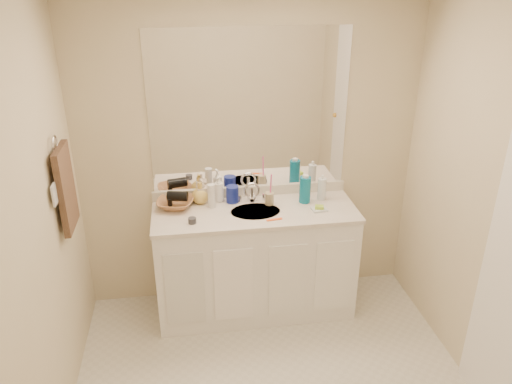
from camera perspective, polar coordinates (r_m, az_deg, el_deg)
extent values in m
cube|color=white|center=(2.31, 3.85, 20.98)|extent=(2.60, 2.60, 0.02)
cube|color=beige|center=(3.83, -0.72, 4.04)|extent=(2.60, 0.02, 2.40)
cube|color=beige|center=(2.75, -24.72, -7.17)|extent=(0.02, 2.60, 2.40)
cube|color=beige|center=(3.18, 26.82, -3.30)|extent=(0.02, 2.60, 2.40)
cube|color=white|center=(3.94, -0.11, -8.01)|extent=(1.50, 0.55, 0.85)
cube|color=silver|center=(3.72, -0.11, -2.28)|extent=(1.52, 0.57, 0.03)
cube|color=silver|center=(3.93, -0.67, 0.13)|extent=(1.52, 0.03, 0.08)
cylinder|color=#B8B0A1|center=(3.70, -0.07, -2.38)|extent=(0.37, 0.37, 0.02)
cylinder|color=silver|center=(3.83, -0.47, -0.28)|extent=(0.02, 0.02, 0.11)
cube|color=white|center=(3.72, -0.74, 9.21)|extent=(1.48, 0.01, 1.20)
cylinder|color=navy|center=(3.81, -2.72, -0.25)|extent=(0.10, 0.10, 0.13)
cylinder|color=tan|center=(3.78, 1.53, -0.74)|extent=(0.08, 0.08, 0.09)
cylinder|color=#F3409A|center=(3.74, 1.70, 0.70)|extent=(0.01, 0.04, 0.20)
cylinder|color=#0B698E|center=(3.81, 5.62, 0.26)|extent=(0.11, 0.11, 0.20)
cylinder|color=white|center=(3.88, 7.53, 0.36)|extent=(0.07, 0.07, 0.17)
cube|color=silver|center=(3.74, 7.24, -1.97)|extent=(0.12, 0.10, 0.01)
cube|color=#A3D433|center=(3.73, 7.25, -1.73)|extent=(0.07, 0.06, 0.02)
cube|color=#FF561A|center=(3.57, 2.11, -3.15)|extent=(0.12, 0.04, 0.00)
cylinder|color=#313138|center=(3.55, -7.30, -3.25)|extent=(0.07, 0.07, 0.04)
cylinder|color=silver|center=(3.73, -5.12, -0.43)|extent=(0.08, 0.08, 0.18)
imported|color=white|center=(3.82, -4.26, 0.39)|extent=(0.10, 0.10, 0.21)
imported|color=beige|center=(3.82, -6.15, 0.15)|extent=(0.09, 0.09, 0.19)
imported|color=#E0BD57|center=(3.81, -6.41, -0.07)|extent=(0.15, 0.15, 0.17)
imported|color=#9B643E|center=(3.79, -9.20, -1.27)|extent=(0.32, 0.32, 0.07)
cylinder|color=black|center=(3.76, -8.95, -0.47)|extent=(0.16, 0.10, 0.08)
torus|color=silver|center=(3.29, -22.00, 5.15)|extent=(0.01, 0.11, 0.11)
cube|color=#32231B|center=(3.38, -20.89, 0.39)|extent=(0.04, 0.32, 0.55)
cube|color=silver|center=(3.19, -22.06, -0.27)|extent=(0.01, 0.08, 0.13)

